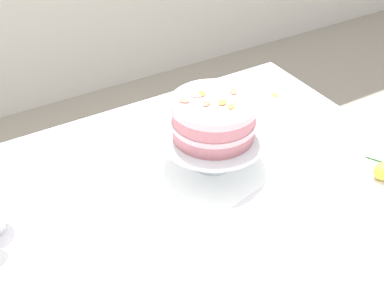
% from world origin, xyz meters
% --- Properties ---
extents(dining_table, '(1.40, 1.00, 0.74)m').
position_xyz_m(dining_table, '(0.00, -0.02, 0.65)').
color(dining_table, white).
rests_on(dining_table, ground).
extents(linen_napkin, '(0.39, 0.39, 0.00)m').
position_xyz_m(linen_napkin, '(0.17, 0.09, 0.74)').
color(linen_napkin, white).
rests_on(linen_napkin, dining_table).
extents(cake_stand, '(0.29, 0.29, 0.10)m').
position_xyz_m(cake_stand, '(0.17, 0.09, 0.82)').
color(cake_stand, silver).
rests_on(cake_stand, linen_napkin).
extents(layer_cake, '(0.23, 0.23, 0.12)m').
position_xyz_m(layer_cake, '(0.17, 0.09, 0.90)').
color(layer_cake, '#CC7A84').
rests_on(layer_cake, cake_stand).
extents(fallen_rose, '(0.12, 0.11, 0.05)m').
position_xyz_m(fallen_rose, '(0.54, -0.20, 0.76)').
color(fallen_rose, '#2D6028').
rests_on(fallen_rose, dining_table).
extents(loose_petal_1, '(0.03, 0.04, 0.01)m').
position_xyz_m(loose_petal_1, '(0.56, 0.30, 0.74)').
color(loose_petal_1, yellow).
rests_on(loose_petal_1, dining_table).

